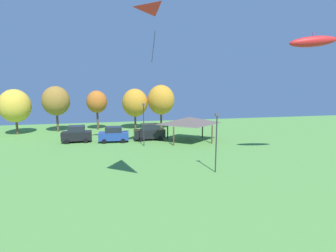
% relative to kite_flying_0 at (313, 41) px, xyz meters
% --- Properties ---
extents(kite_flying_0, '(5.01, 1.92, 1.72)m').
position_rel_kite_flying_0_xyz_m(kite_flying_0, '(0.00, 0.00, 0.00)').
color(kite_flying_0, red).
extents(kite_flying_4, '(3.72, 3.89, 5.45)m').
position_rel_kite_flying_0_xyz_m(kite_flying_4, '(-14.73, 4.41, 2.98)').
color(kite_flying_4, red).
extents(parked_car_leftmost, '(4.17, 2.15, 2.39)m').
position_rel_kite_flying_0_xyz_m(parked_car_leftmost, '(-25.33, 14.74, -11.46)').
color(parked_car_leftmost, black).
rests_on(parked_car_leftmost, ground).
extents(parked_car_second_from_left, '(4.29, 2.20, 2.23)m').
position_rel_kite_flying_0_xyz_m(parked_car_second_from_left, '(-20.11, 13.75, -11.53)').
color(parked_car_second_from_left, '#234299').
rests_on(parked_car_second_from_left, ground).
extents(parked_car_third_from_left, '(4.58, 2.03, 2.44)m').
position_rel_kite_flying_0_xyz_m(parked_car_third_from_left, '(-14.89, 14.05, -11.44)').
color(parked_car_third_from_left, black).
rests_on(parked_car_third_from_left, ground).
extents(park_pavilion, '(7.16, 5.28, 3.60)m').
position_rel_kite_flying_0_xyz_m(park_pavilion, '(-9.35, 12.04, -9.56)').
color(park_pavilion, brown).
rests_on(park_pavilion, ground).
extents(light_post_0, '(0.36, 0.20, 5.72)m').
position_rel_kite_flying_0_xyz_m(light_post_0, '(-10.53, -1.19, -9.38)').
color(light_post_0, '#2D2D33').
rests_on(light_post_0, ground).
extents(light_post_1, '(0.36, 0.20, 5.78)m').
position_rel_kite_flying_0_xyz_m(light_post_1, '(-16.13, 10.52, -9.35)').
color(light_post_1, '#2D2D33').
rests_on(light_post_1, ground).
extents(treeline_tree_1, '(4.89, 4.89, 7.41)m').
position_rel_kite_flying_0_xyz_m(treeline_tree_1, '(-35.70, 22.54, -7.93)').
color(treeline_tree_1, brown).
rests_on(treeline_tree_1, ground).
extents(treeline_tree_2, '(4.55, 4.55, 7.85)m').
position_rel_kite_flying_0_xyz_m(treeline_tree_2, '(-29.62, 23.68, -7.30)').
color(treeline_tree_2, brown).
rests_on(treeline_tree_2, ground).
extents(treeline_tree_3, '(3.62, 3.62, 7.03)m').
position_rel_kite_flying_0_xyz_m(treeline_tree_3, '(-22.92, 24.33, -7.63)').
color(treeline_tree_3, brown).
rests_on(treeline_tree_3, ground).
extents(treeline_tree_4, '(4.60, 4.60, 7.33)m').
position_rel_kite_flying_0_xyz_m(treeline_tree_4, '(-16.21, 23.78, -7.85)').
color(treeline_tree_4, brown).
rests_on(treeline_tree_4, ground).
extents(treeline_tree_5, '(4.88, 4.88, 8.01)m').
position_rel_kite_flying_0_xyz_m(treeline_tree_5, '(-11.52, 23.00, -7.33)').
color(treeline_tree_5, brown).
rests_on(treeline_tree_5, ground).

